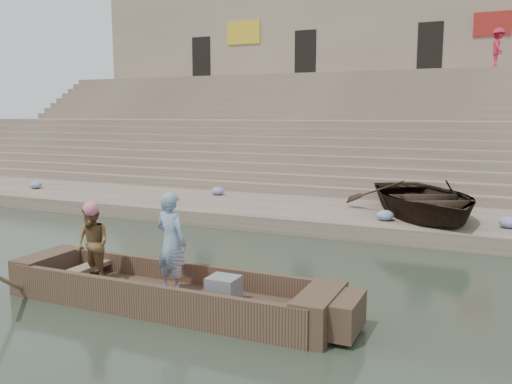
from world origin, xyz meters
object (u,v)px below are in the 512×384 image
Objects in this scene: standing_man at (171,242)px; rowing_man at (92,244)px; main_rowboat at (168,299)px; beached_rowboat at (423,198)px; television at (223,289)px; pedestrian at (498,48)px.

standing_man reaches higher than rowing_man.
standing_man reaches higher than main_rowboat.
rowing_man is (-1.48, -0.04, 0.78)m from main_rowboat.
beached_rowboat is at bearing -100.36° from standing_man.
rowing_man is at bearing -178.37° from main_rowboat.
beached_rowboat is (2.06, 7.42, 0.47)m from television.
main_rowboat is at bearing -140.20° from beached_rowboat.
beached_rowboat is at bearing 164.32° from pedestrian.
television is (2.48, 0.04, -0.47)m from rowing_man.
main_rowboat is 3.73× the size of rowing_man.
rowing_man is at bearing -149.10° from beached_rowboat.
main_rowboat is at bearing 82.47° from standing_man.
standing_man is at bearing 70.38° from main_rowboat.
rowing_man is 0.28× the size of beached_rowboat.
standing_man reaches higher than beached_rowboat.
pedestrian reaches higher than rowing_man.
rowing_man reaches higher than television.
television is at bearing 13.14° from rowing_man.
standing_man is 7.94m from beached_rowboat.
main_rowboat is 8.07m from beached_rowboat.
television is 0.10× the size of beached_rowboat.
standing_man is at bearing 17.04° from rowing_man.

